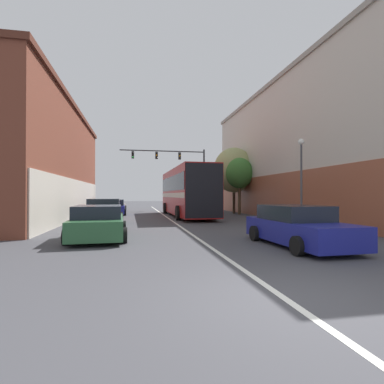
% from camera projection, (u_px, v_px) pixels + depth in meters
% --- Properties ---
extents(ground_plane, '(160.00, 160.00, 0.00)m').
position_uv_depth(ground_plane, '(290.00, 302.00, 4.75)').
color(ground_plane, '#424247').
extents(lane_center_line, '(0.14, 45.33, 0.01)m').
position_uv_depth(lane_center_line, '(170.00, 219.00, 21.12)').
color(lane_center_line, silver).
rests_on(lane_center_line, ground_plane).
extents(building_left_brick, '(7.59, 20.46, 7.91)m').
position_uv_depth(building_left_brick, '(22.00, 161.00, 20.62)').
color(building_left_brick, brown).
rests_on(building_left_brick, ground_plane).
extents(building_right_storefront, '(6.98, 24.56, 10.15)m').
position_uv_depth(building_right_storefront, '(309.00, 150.00, 23.19)').
color(building_right_storefront, beige).
rests_on(building_right_storefront, ground_plane).
extents(bus, '(2.93, 12.06, 3.73)m').
position_uv_depth(bus, '(186.00, 190.00, 24.02)').
color(bus, maroon).
rests_on(bus, ground_plane).
extents(hatchback_foreground, '(2.19, 4.62, 1.36)m').
position_uv_depth(hatchback_foreground, '(298.00, 227.00, 10.05)').
color(hatchback_foreground, navy).
rests_on(hatchback_foreground, ground_plane).
extents(parked_car_left_near, '(2.24, 4.53, 1.26)m').
position_uv_depth(parked_car_left_near, '(115.00, 206.00, 31.07)').
color(parked_car_left_near, slate).
rests_on(parked_car_left_near, ground_plane).
extents(parked_car_left_mid, '(2.27, 3.87, 1.48)m').
position_uv_depth(parked_car_left_mid, '(104.00, 212.00, 17.66)').
color(parked_car_left_mid, '#285633').
rests_on(parked_car_left_mid, ground_plane).
extents(parked_car_left_far, '(2.07, 3.87, 1.30)m').
position_uv_depth(parked_car_left_far, '(114.00, 208.00, 25.67)').
color(parked_car_left_far, navy).
rests_on(parked_car_left_far, ground_plane).
extents(parked_car_left_distant, '(2.30, 4.62, 1.30)m').
position_uv_depth(parked_car_left_distant, '(98.00, 223.00, 11.71)').
color(parked_car_left_distant, '#285633').
rests_on(parked_car_left_distant, ground_plane).
extents(traffic_signal_gantry, '(9.62, 0.36, 6.98)m').
position_uv_depth(traffic_signal_gantry, '(177.00, 164.00, 34.03)').
color(traffic_signal_gantry, black).
rests_on(traffic_signal_gantry, ground_plane).
extents(street_lamp, '(0.30, 0.30, 4.49)m').
position_uv_depth(street_lamp, '(301.00, 179.00, 14.73)').
color(street_lamp, '#47474C').
rests_on(street_lamp, ground_plane).
extents(street_tree_near, '(2.45, 2.21, 4.99)m').
position_uv_depth(street_tree_near, '(239.00, 173.00, 26.25)').
color(street_tree_near, '#4C3823').
rests_on(street_tree_near, ground_plane).
extents(street_tree_far, '(3.75, 3.38, 6.07)m').
position_uv_depth(street_tree_far, '(234.00, 170.00, 27.55)').
color(street_tree_far, '#3D2D1E').
rests_on(street_tree_far, ground_plane).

